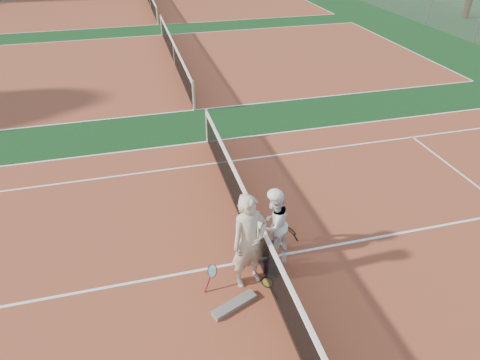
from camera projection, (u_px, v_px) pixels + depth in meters
name	position (u px, v px, depth m)	size (l,w,h in m)	color
ground	(258.00, 260.00, 8.96)	(130.00, 130.00, 0.00)	#0D3313
court_main	(258.00, 259.00, 8.96)	(23.77, 10.97, 0.01)	brown
court_far_a	(175.00, 64.00, 19.93)	(23.77, 10.97, 0.01)	brown
court_far_b	(151.00, 7.00, 30.90)	(23.77, 10.97, 0.01)	brown
net_main	(259.00, 241.00, 8.68)	(0.10, 10.98, 1.02)	black
net_far_a	(174.00, 53.00, 19.66)	(0.10, 10.98, 1.02)	black
net_far_b	(150.00, 0.00, 30.63)	(0.10, 10.98, 1.02)	black
player_a	(249.00, 241.00, 7.93)	(0.73, 0.48, 2.00)	beige
player_b	(274.00, 224.00, 8.72)	(0.75, 0.59, 1.55)	white
racket_red	(212.00, 277.00, 8.17)	(0.29, 0.27, 0.55)	maroon
racket_black_held	(291.00, 236.00, 9.18)	(0.33, 0.27, 0.53)	black
racket_spare	(267.00, 282.00, 8.40)	(0.60, 0.27, 0.03)	black
sports_bag_navy	(250.00, 254.00, 8.90)	(0.35, 0.24, 0.28)	black
sports_bag_purple	(273.00, 267.00, 8.60)	(0.30, 0.21, 0.25)	black
net_cover_canvas	(234.00, 305.00, 7.89)	(0.90, 0.21, 0.10)	#635F5A
water_bottle	(284.00, 258.00, 8.79)	(0.09, 0.09, 0.30)	silver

